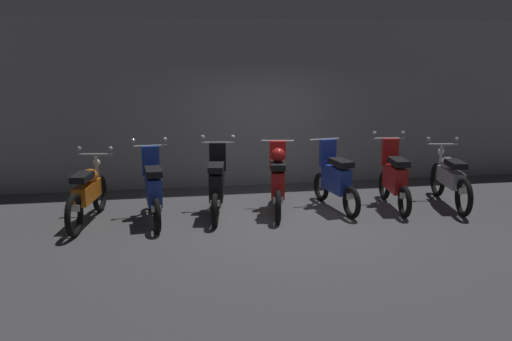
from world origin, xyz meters
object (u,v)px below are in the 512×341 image
object	(u,v)px
motorbike_slot_1	(153,189)
motorbike_slot_5	(394,178)
motorbike_slot_0	(88,193)
motorbike_slot_6	(450,178)
motorbike_slot_2	(217,184)
motorbike_slot_4	(335,179)
motorbike_slot_3	(278,180)

from	to	relation	value
motorbike_slot_1	motorbike_slot_5	distance (m)	4.14
motorbike_slot_0	motorbike_slot_6	distance (m)	6.20
motorbike_slot_1	motorbike_slot_2	size ratio (longest dim) A/B	1.00
motorbike_slot_1	motorbike_slot_4	xyz separation A→B (m)	(3.10, 0.18, -0.00)
motorbike_slot_1	motorbike_slot_2	distance (m)	1.05
motorbike_slot_5	motorbike_slot_1	bearing A→B (deg)	-178.94
motorbike_slot_0	motorbike_slot_1	world-z (taller)	motorbike_slot_1
motorbike_slot_0	motorbike_slot_4	size ratio (longest dim) A/B	1.16
motorbike_slot_3	motorbike_slot_6	size ratio (longest dim) A/B	0.86
motorbike_slot_5	motorbike_slot_6	xyz separation A→B (m)	(1.03, -0.05, -0.04)
motorbike_slot_1	motorbike_slot_3	bearing A→B (deg)	3.81
motorbike_slot_3	motorbike_slot_6	xyz separation A→B (m)	(3.10, -0.11, -0.07)
motorbike_slot_2	motorbike_slot_6	world-z (taller)	motorbike_slot_2
motorbike_slot_0	motorbike_slot_1	bearing A→B (deg)	-4.06
motorbike_slot_0	motorbike_slot_1	size ratio (longest dim) A/B	1.15
motorbike_slot_1	motorbike_slot_6	world-z (taller)	motorbike_slot_1
motorbike_slot_2	motorbike_slot_5	distance (m)	3.10
motorbike_slot_1	motorbike_slot_6	xyz separation A→B (m)	(5.18, 0.03, -0.04)
motorbike_slot_0	motorbike_slot_2	xyz separation A→B (m)	(2.07, 0.07, 0.04)
motorbike_slot_4	motorbike_slot_6	xyz separation A→B (m)	(2.08, -0.15, -0.03)
motorbike_slot_3	motorbike_slot_4	bearing A→B (deg)	2.30
motorbike_slot_2	motorbike_slot_3	bearing A→B (deg)	-0.13
motorbike_slot_2	motorbike_slot_5	bearing A→B (deg)	-1.19
motorbike_slot_1	motorbike_slot_3	distance (m)	2.08
motorbike_slot_0	motorbike_slot_5	xyz separation A→B (m)	(5.17, 0.00, 0.04)
motorbike_slot_1	motorbike_slot_5	size ratio (longest dim) A/B	1.00
motorbike_slot_2	motorbike_slot_4	bearing A→B (deg)	1.08
motorbike_slot_4	motorbike_slot_0	bearing A→B (deg)	-178.52
motorbike_slot_3	motorbike_slot_4	xyz separation A→B (m)	(1.02, 0.04, -0.04)
motorbike_slot_5	motorbike_slot_0	bearing A→B (deg)	-179.96
motorbike_slot_0	motorbike_slot_3	size ratio (longest dim) A/B	1.16
motorbike_slot_4	motorbike_slot_5	distance (m)	1.05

